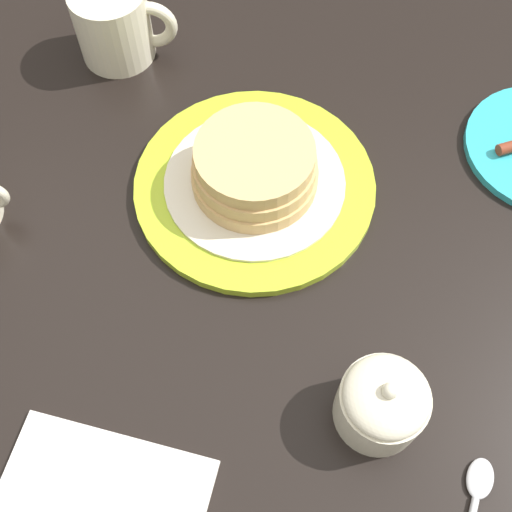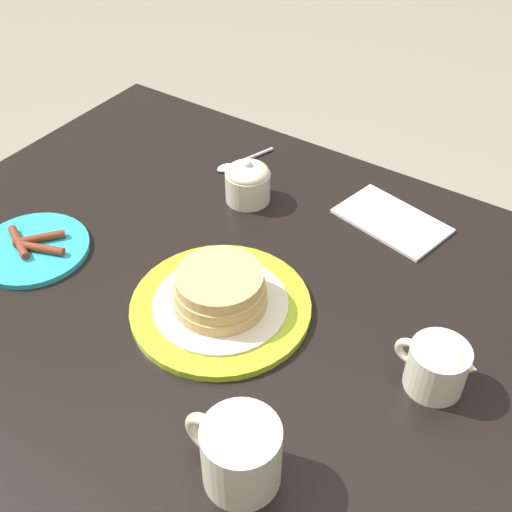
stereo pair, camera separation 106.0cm
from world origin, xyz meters
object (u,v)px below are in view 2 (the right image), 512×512
(spoon, at_px, (236,163))
(pancake_plate, at_px, (220,298))
(creamer_pitcher, at_px, (438,367))
(napkin, at_px, (392,221))
(side_plate_bacon, at_px, (33,248))
(sugar_bowl, at_px, (248,182))
(coffee_mug, at_px, (239,453))

(spoon, bearing_deg, pancake_plate, 121.62)
(creamer_pitcher, distance_m, napkin, 0.36)
(side_plate_bacon, distance_m, creamer_pitcher, 0.68)
(pancake_plate, relative_size, sugar_bowl, 3.29)
(pancake_plate, distance_m, sugar_bowl, 0.29)
(sugar_bowl, xyz_separation_m, spoon, (0.08, -0.08, -0.04))
(sugar_bowl, bearing_deg, coffee_mug, 123.24)
(napkin, bearing_deg, coffee_mug, 95.64)
(napkin, bearing_deg, pancake_plate, 69.74)
(side_plate_bacon, bearing_deg, pancake_plate, -169.17)
(pancake_plate, xyz_separation_m, sugar_bowl, (0.13, -0.26, 0.01))
(coffee_mug, relative_size, napkin, 0.61)
(pancake_plate, distance_m, coffee_mug, 0.28)
(napkin, bearing_deg, side_plate_bacon, 41.02)
(creamer_pitcher, bearing_deg, sugar_bowl, -25.12)
(napkin, relative_size, spoon, 1.58)
(side_plate_bacon, relative_size, creamer_pitcher, 1.64)
(side_plate_bacon, relative_size, coffee_mug, 1.46)
(coffee_mug, relative_size, spoon, 0.97)
(sugar_bowl, distance_m, spoon, 0.12)
(side_plate_bacon, xyz_separation_m, creamer_pitcher, (-0.67, -0.11, 0.03))
(creamer_pitcher, distance_m, sugar_bowl, 0.50)
(creamer_pitcher, xyz_separation_m, spoon, (0.54, -0.29, -0.03))
(side_plate_bacon, xyz_separation_m, sugar_bowl, (-0.22, -0.32, 0.03))
(coffee_mug, bearing_deg, side_plate_bacon, -15.40)
(side_plate_bacon, bearing_deg, spoon, -108.39)
(pancake_plate, xyz_separation_m, side_plate_bacon, (0.34, 0.07, -0.02))
(side_plate_bacon, relative_size, sugar_bowl, 2.24)
(coffee_mug, xyz_separation_m, sugar_bowl, (0.31, -0.47, -0.01))
(side_plate_bacon, height_order, sugar_bowl, sugar_bowl)
(coffee_mug, height_order, napkin, coffee_mug)
(spoon, bearing_deg, creamer_pitcher, 151.26)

